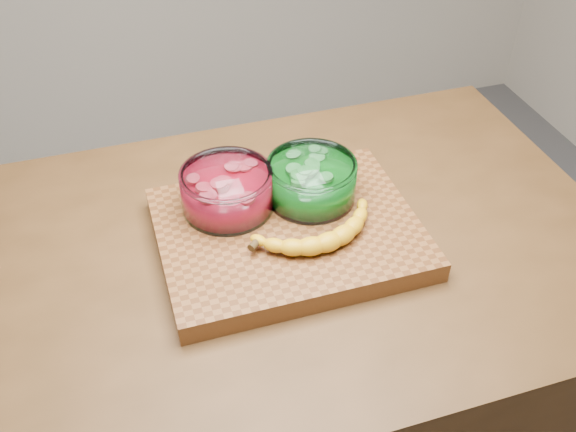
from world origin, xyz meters
name	(u,v)px	position (x,y,z in m)	size (l,w,h in m)	color
counter	(288,388)	(0.00, 0.00, 0.45)	(1.20, 0.80, 0.90)	#4B2F16
cutting_board	(288,233)	(0.00, 0.00, 0.92)	(0.45, 0.35, 0.04)	brown
bowl_red	(227,191)	(-0.09, 0.08, 0.98)	(0.16, 0.16, 0.08)	white
bowl_green	(311,181)	(0.06, 0.06, 0.98)	(0.16, 0.16, 0.08)	white
banana	(316,230)	(0.04, -0.04, 0.96)	(0.26, 0.13, 0.04)	gold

